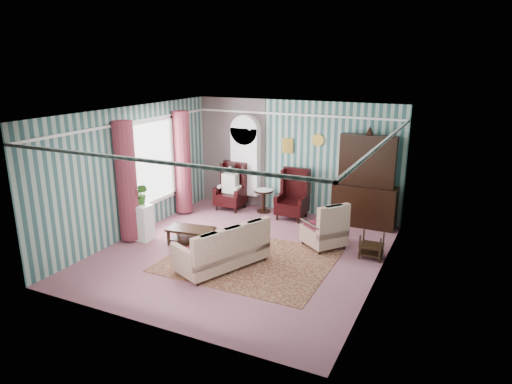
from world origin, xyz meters
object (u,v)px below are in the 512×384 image
at_px(coffee_table, 191,236).
at_px(wingback_right, 292,195).
at_px(sofa, 222,240).
at_px(bookcase, 245,166).
at_px(seated_woman, 231,188).
at_px(plant_stand, 140,222).
at_px(wingback_left, 231,187).
at_px(round_side_table, 264,201).
at_px(dresser_hutch, 366,178).
at_px(nest_table, 372,245).
at_px(floral_armchair, 324,224).

bearing_deg(coffee_table, wingback_right, 61.74).
bearing_deg(sofa, bookcase, 42.96).
bearing_deg(seated_woman, wingback_right, 0.00).
relative_size(wingback_right, plant_stand, 1.56).
height_order(wingback_right, coffee_table, wingback_right).
relative_size(wingback_left, round_side_table, 2.08).
height_order(wingback_left, sofa, wingback_left).
bearing_deg(round_side_table, dresser_hutch, 2.64).
xyz_separation_m(dresser_hutch, wingback_left, (-3.50, -0.27, -0.55)).
xyz_separation_m(seated_woman, round_side_table, (0.90, 0.15, -0.29)).
relative_size(round_side_table, sofa, 0.33).
bearing_deg(nest_table, wingback_right, 146.25).
bearing_deg(coffee_table, round_side_table, 79.27).
distance_m(round_side_table, sofa, 3.42).
xyz_separation_m(plant_stand, floral_armchair, (3.83, 1.34, 0.11)).
relative_size(nest_table, plant_stand, 0.68).
relative_size(sofa, floral_armchair, 1.79).
distance_m(dresser_hutch, coffee_table, 4.29).
xyz_separation_m(dresser_hutch, nest_table, (0.57, -1.82, -0.91)).
bearing_deg(plant_stand, coffee_table, 10.71).
distance_m(bookcase, seated_woman, 0.70).
relative_size(round_side_table, coffee_table, 0.61).
xyz_separation_m(bookcase, plant_stand, (-1.05, -3.14, -0.72)).
xyz_separation_m(wingback_left, floral_armchair, (3.03, -1.41, -0.11)).
bearing_deg(nest_table, seated_woman, 159.15).
xyz_separation_m(round_side_table, nest_table, (3.17, -1.70, -0.03)).
bearing_deg(nest_table, plant_stand, -166.16).
xyz_separation_m(round_side_table, coffee_table, (-0.51, -2.67, -0.11)).
bearing_deg(floral_armchair, nest_table, -59.72).
xyz_separation_m(dresser_hutch, floral_armchair, (-0.47, -1.68, -0.67)).
relative_size(round_side_table, nest_table, 1.11).
relative_size(dresser_hutch, wingback_left, 1.89).
distance_m(wingback_left, plant_stand, 2.87).
distance_m(floral_armchair, coffee_table, 2.88).
height_order(seated_woman, plant_stand, seated_woman).
relative_size(wingback_right, seated_woman, 1.06).
bearing_deg(plant_stand, seated_woman, 73.78).
height_order(nest_table, plant_stand, plant_stand).
xyz_separation_m(dresser_hutch, wingback_right, (-1.75, -0.27, -0.55)).
relative_size(bookcase, sofa, 1.22).
bearing_deg(bookcase, nest_table, -26.92).
distance_m(wingback_left, seated_woman, 0.04).
distance_m(dresser_hutch, sofa, 4.03).
relative_size(seated_woman, coffee_table, 1.20).
bearing_deg(dresser_hutch, coffee_table, -138.03).
bearing_deg(round_side_table, wingback_right, -10.01).
distance_m(dresser_hutch, nest_table, 2.11).
bearing_deg(bookcase, round_side_table, -20.27).
xyz_separation_m(wingback_right, nest_table, (2.32, -1.55, -0.35)).
height_order(seated_woman, nest_table, seated_woman).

